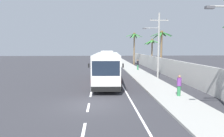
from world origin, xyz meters
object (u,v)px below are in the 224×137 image
at_px(pedestrian_near_kerb, 138,64).
at_px(utility_pole_mid, 158,44).
at_px(palm_second, 134,42).
at_px(palm_fourth, 152,46).
at_px(pedestrian_midwalk, 179,85).
at_px(coach_bus_foreground, 107,66).
at_px(motorcycle_beside_bus, 117,69).
at_px(palm_third, 161,44).

relative_size(pedestrian_near_kerb, utility_pole_mid, 0.21).
bearing_deg(palm_second, palm_fourth, -73.42).
xyz_separation_m(pedestrian_midwalk, palm_second, (1.36, 30.11, 4.22)).
relative_size(coach_bus_foreground, pedestrian_midwalk, 7.21).
distance_m(motorcycle_beside_bus, pedestrian_midwalk, 16.37).
distance_m(utility_pole_mid, palm_third, 7.23).
bearing_deg(palm_third, coach_bus_foreground, -134.70).
distance_m(palm_second, palm_third, 13.85).
height_order(pedestrian_near_kerb, palm_third, palm_third).
relative_size(coach_bus_foreground, palm_third, 1.82).
height_order(pedestrian_near_kerb, palm_second, palm_second).
distance_m(coach_bus_foreground, motorcycle_beside_bus, 9.15).
relative_size(motorcycle_beside_bus, utility_pole_mid, 0.23).
distance_m(coach_bus_foreground, palm_third, 13.47).
distance_m(pedestrian_near_kerb, utility_pole_mid, 10.05).
distance_m(pedestrian_midwalk, palm_second, 30.44).
relative_size(palm_third, palm_fourth, 1.19).
bearing_deg(pedestrian_midwalk, coach_bus_foreground, -163.19).
bearing_deg(motorcycle_beside_bus, utility_pole_mid, -52.59).
distance_m(coach_bus_foreground, palm_second, 24.34).
height_order(coach_bus_foreground, palm_third, palm_third).
distance_m(coach_bus_foreground, pedestrian_near_kerb, 13.38).
bearing_deg(coach_bus_foreground, pedestrian_near_kerb, 63.85).
bearing_deg(palm_third, palm_fourth, 89.45).
height_order(coach_bus_foreground, palm_second, palm_second).
height_order(motorcycle_beside_bus, palm_second, palm_second).
height_order(motorcycle_beside_bus, palm_third, palm_third).
distance_m(coach_bus_foreground, pedestrian_midwalk, 9.15).
xyz_separation_m(utility_pole_mid, palm_second, (0.39, 20.43, 0.66)).
xyz_separation_m(utility_pole_mid, palm_fourth, (2.62, 12.96, -0.17)).
bearing_deg(utility_pole_mid, pedestrian_midwalk, -95.74).
xyz_separation_m(coach_bus_foreground, palm_third, (9.27, 9.37, 2.77)).
relative_size(motorcycle_beside_bus, palm_second, 0.26).
bearing_deg(motorcycle_beside_bus, pedestrian_near_kerb, 38.54).
bearing_deg(utility_pole_mid, motorcycle_beside_bus, 127.41).
xyz_separation_m(palm_second, palm_fourth, (2.22, -7.47, -0.83)).
xyz_separation_m(coach_bus_foreground, utility_pole_mid, (6.72, 2.61, 2.67)).
height_order(palm_third, palm_fourth, palm_third).
height_order(palm_second, palm_third, palm_second).
height_order(pedestrian_midwalk, palm_fourth, palm_fourth).
bearing_deg(palm_third, utility_pole_mid, -110.72).
xyz_separation_m(coach_bus_foreground, pedestrian_near_kerb, (5.88, 11.98, -0.86)).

